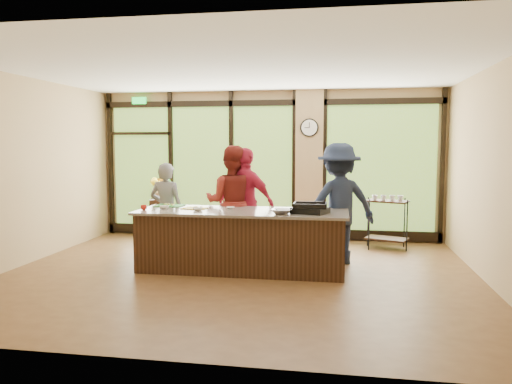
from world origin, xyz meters
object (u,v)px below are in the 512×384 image
(cook_left, at_px, (167,210))
(cook_right, at_px, (339,204))
(island_base, at_px, (242,241))
(flower_stand, at_px, (160,218))
(bar_cart, at_px, (387,217))
(roasting_pan, at_px, (310,210))

(cook_left, distance_m, cook_right, 2.90)
(island_base, relative_size, flower_stand, 3.93)
(cook_right, relative_size, bar_cart, 1.96)
(cook_right, relative_size, flower_stand, 2.47)
(roasting_pan, bearing_deg, island_base, -165.80)
(island_base, relative_size, cook_left, 1.92)
(island_base, height_order, roasting_pan, roasting_pan)
(flower_stand, bearing_deg, cook_left, -82.52)
(island_base, bearing_deg, cook_left, 154.93)
(island_base, height_order, cook_right, cook_right)
(cook_left, relative_size, bar_cart, 1.62)
(island_base, height_order, bar_cart, bar_cart)
(island_base, bearing_deg, bar_cart, 40.24)
(cook_left, relative_size, roasting_pan, 3.38)
(cook_right, xyz_separation_m, flower_stand, (-3.68, 1.73, -0.58))
(island_base, bearing_deg, roasting_pan, -7.31)
(island_base, distance_m, flower_stand, 3.29)
(cook_left, xyz_separation_m, flower_stand, (-0.78, 1.75, -0.41))
(island_base, xyz_separation_m, cook_left, (-1.45, 0.68, 0.37))
(bar_cart, bearing_deg, cook_left, -140.45)
(bar_cart, bearing_deg, island_base, -119.11)
(cook_right, height_order, bar_cart, cook_right)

